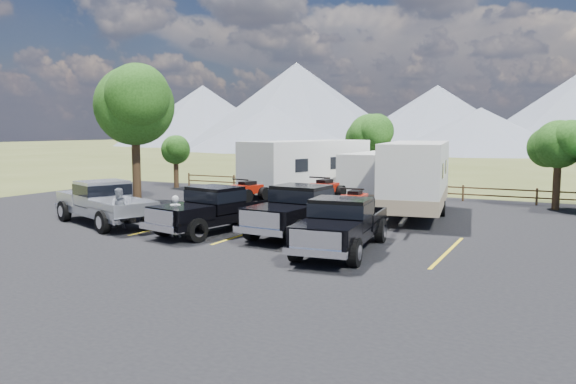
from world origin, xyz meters
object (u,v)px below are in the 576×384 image
at_px(person_a, 176,216).
at_px(rig_left, 220,207).
at_px(trailer_center, 380,178).
at_px(rig_right, 343,222).
at_px(rig_center, 304,207).
at_px(pickup_silver, 104,202).
at_px(trailer_left, 307,172).
at_px(trailer_right, 416,178).
at_px(tree_big_nw, 134,106).
at_px(person_b, 120,208).

bearing_deg(person_a, rig_left, -138.05).
height_order(rig_left, trailer_center, trailer_center).
relative_size(rig_right, person_a, 3.89).
xyz_separation_m(rig_center, pickup_silver, (-8.84, -2.15, -0.05)).
height_order(rig_center, trailer_left, trailer_left).
height_order(rig_center, trailer_right, trailer_right).
bearing_deg(tree_big_nw, rig_center, -18.07).
relative_size(trailer_left, person_a, 6.24).
distance_m(rig_center, trailer_left, 8.30).
distance_m(rig_left, rig_center, 3.55).
distance_m(tree_big_nw, trailer_left, 10.49).
height_order(rig_left, rig_center, rig_center).
distance_m(trailer_center, pickup_silver, 14.47).
bearing_deg(trailer_right, person_b, -147.40).
relative_size(rig_center, trailer_center, 0.79).
xyz_separation_m(rig_center, person_b, (-7.45, -2.62, -0.20)).
height_order(rig_left, person_b, rig_left).
xyz_separation_m(rig_center, trailer_right, (2.90, 6.54, 0.82)).
relative_size(rig_center, pickup_silver, 0.99).
height_order(trailer_left, trailer_right, trailer_right).
bearing_deg(rig_center, person_a, -140.48).
relative_size(tree_big_nw, rig_right, 1.21).
relative_size(rig_left, rig_right, 1.02).
relative_size(rig_left, trailer_left, 0.64).
bearing_deg(rig_right, rig_left, 162.31).
bearing_deg(rig_left, rig_center, 31.12).
distance_m(tree_big_nw, person_a, 12.01).
relative_size(tree_big_nw, trailer_right, 0.75).
height_order(rig_center, rig_right, rig_center).
bearing_deg(rig_center, rig_left, -156.91).
bearing_deg(person_b, pickup_silver, 138.88).
bearing_deg(tree_big_nw, pickup_silver, -58.95).
distance_m(rig_left, trailer_left, 8.76).
bearing_deg(trailer_right, rig_right, -100.77).
xyz_separation_m(rig_left, person_b, (-4.11, -1.44, -0.14)).
bearing_deg(rig_center, trailer_left, 117.89).
distance_m(trailer_left, trailer_center, 3.97).
height_order(person_a, person_b, person_b).
height_order(rig_left, trailer_right, trailer_right).
distance_m(rig_left, person_a, 2.03).
bearing_deg(rig_right, person_a, 179.12).
distance_m(rig_left, trailer_right, 9.97).
relative_size(rig_center, trailer_right, 0.65).
bearing_deg(rig_left, rig_right, 0.27).
xyz_separation_m(tree_big_nw, person_a, (8.43, -7.14, -4.73)).
bearing_deg(trailer_right, rig_center, -122.84).
bearing_deg(trailer_right, tree_big_nw, 179.97).
relative_size(rig_center, rig_right, 1.05).
distance_m(rig_center, trailer_right, 7.20).
bearing_deg(pickup_silver, person_b, 91.99).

